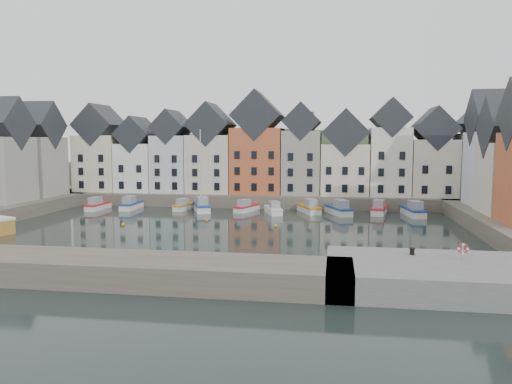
% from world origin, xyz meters
% --- Properties ---
extents(ground, '(260.00, 260.00, 0.00)m').
position_xyz_m(ground, '(0.00, 0.00, 0.00)').
color(ground, black).
rests_on(ground, ground).
extents(far_quay, '(90.00, 16.00, 2.00)m').
position_xyz_m(far_quay, '(0.00, 30.00, 1.00)').
color(far_quay, '#534C3F').
rests_on(far_quay, ground).
extents(near_quay, '(18.00, 10.00, 2.00)m').
position_xyz_m(near_quay, '(22.00, -20.00, 1.00)').
color(near_quay, '#60605E').
rests_on(near_quay, ground).
extents(near_wall, '(50.00, 6.00, 2.00)m').
position_xyz_m(near_wall, '(-10.00, -22.00, 1.00)').
color(near_wall, '#534C3F').
rests_on(near_wall, ground).
extents(hillside, '(153.60, 70.40, 64.00)m').
position_xyz_m(hillside, '(0.02, 56.00, -17.96)').
color(hillside, '#27351A').
rests_on(hillside, ground).
extents(far_terrace, '(72.37, 8.16, 17.78)m').
position_xyz_m(far_terrace, '(3.21, 28.00, 8.88)').
color(far_terrace, beige).
rests_on(far_terrace, far_quay).
extents(left_terrace, '(7.65, 17.00, 15.69)m').
position_xyz_m(left_terrace, '(-36.00, 13.50, 8.88)').
color(left_terrace, gray).
rests_on(left_terrace, left_quay).
extents(mooring_buoys, '(20.50, 5.50, 0.50)m').
position_xyz_m(mooring_buoys, '(-4.00, 5.33, 0.15)').
color(mooring_buoys, '#BF7A16').
rests_on(mooring_buoys, ground).
extents(boat_a, '(1.98, 6.06, 2.32)m').
position_xyz_m(boat_a, '(-24.54, 16.85, 0.69)').
color(boat_a, silver).
rests_on(boat_a, ground).
extents(boat_b, '(2.18, 6.44, 2.45)m').
position_xyz_m(boat_b, '(-19.40, 18.29, 0.73)').
color(boat_b, silver).
rests_on(boat_b, ground).
extents(boat_c, '(2.79, 5.74, 2.12)m').
position_xyz_m(boat_c, '(-10.53, 18.94, 0.63)').
color(boat_c, silver).
rests_on(boat_c, ground).
extents(boat_d, '(4.55, 7.21, 13.20)m').
position_xyz_m(boat_d, '(-7.33, 17.69, 0.86)').
color(boat_d, silver).
rests_on(boat_d, ground).
extents(boat_e, '(3.58, 5.97, 2.19)m').
position_xyz_m(boat_e, '(-0.30, 18.50, 0.65)').
color(boat_e, silver).
rests_on(boat_e, ground).
extents(boat_f, '(3.60, 6.05, 2.22)m').
position_xyz_m(boat_f, '(4.26, 16.79, 0.66)').
color(boat_f, silver).
rests_on(boat_f, ground).
extents(boat_g, '(4.27, 6.65, 2.45)m').
position_xyz_m(boat_g, '(9.63, 18.66, 0.73)').
color(boat_g, silver).
rests_on(boat_g, ground).
extents(boat_h, '(4.46, 7.07, 2.60)m').
position_xyz_m(boat_h, '(14.15, 17.53, 0.77)').
color(boat_h, silver).
rests_on(boat_h, ground).
extents(boat_i, '(3.11, 6.65, 2.46)m').
position_xyz_m(boat_i, '(20.22, 19.19, 0.73)').
color(boat_i, silver).
rests_on(boat_i, ground).
extents(boat_j, '(3.10, 7.02, 2.60)m').
position_xyz_m(boat_j, '(25.09, 17.74, 0.78)').
color(boat_j, silver).
rests_on(boat_j, ground).
extents(mooring_bollard, '(0.48, 0.48, 0.56)m').
position_xyz_m(mooring_bollard, '(19.76, -17.43, 2.31)').
color(mooring_bollard, black).
rests_on(mooring_bollard, near_quay).
extents(life_ring_post, '(0.80, 0.17, 1.30)m').
position_xyz_m(life_ring_post, '(23.32, -18.70, 2.86)').
color(life_ring_post, gray).
rests_on(life_ring_post, near_quay).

